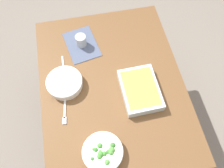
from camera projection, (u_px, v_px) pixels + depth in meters
ground_plane at (112, 122)px, 2.16m from camera, size 6.00×6.00×0.00m
dining_table at (112, 90)px, 1.59m from camera, size 1.20×0.90×0.74m
placemat at (82, 44)px, 1.65m from camera, size 0.31×0.25×0.00m
stew_bowl at (65, 83)px, 1.47m from camera, size 0.22×0.22×0.06m
broccoli_bowl at (103, 152)px, 1.28m from camera, size 0.22×0.22×0.07m
baking_dish at (140, 90)px, 1.45m from camera, size 0.30×0.23×0.06m
drink_cup at (81, 41)px, 1.62m from camera, size 0.07×0.07×0.08m
spoon_by_stew at (64, 71)px, 1.55m from camera, size 0.18×0.03×0.01m
fork_on_table at (65, 112)px, 1.42m from camera, size 0.18×0.04×0.01m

